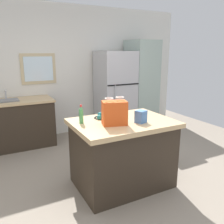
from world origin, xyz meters
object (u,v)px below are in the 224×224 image
(small_box, at_px, (141,117))
(bottle, at_px, (81,115))
(refrigerator, at_px, (115,92))
(ear_defenders, at_px, (100,117))
(kitchen_island, at_px, (122,153))
(shopping_bag, at_px, (114,113))
(tall_cabinet, at_px, (141,85))

(small_box, height_order, bottle, bottle)
(refrigerator, xyz_separation_m, ear_defenders, (-1.20, -1.78, 0.03))
(ear_defenders, bearing_deg, small_box, -48.73)
(small_box, bearing_deg, refrigerator, 69.49)
(ear_defenders, bearing_deg, kitchen_island, -50.62)
(small_box, relative_size, ear_defenders, 0.76)
(kitchen_island, xyz_separation_m, small_box, (0.16, -0.17, 0.52))
(shopping_bag, distance_m, small_box, 0.35)
(small_box, height_order, ear_defenders, small_box)
(shopping_bag, bearing_deg, refrigerator, 61.48)
(tall_cabinet, bearing_deg, kitchen_island, -129.37)
(shopping_bag, bearing_deg, kitchen_island, 27.02)
(ear_defenders, bearing_deg, tall_cabinet, 43.46)
(kitchen_island, relative_size, small_box, 8.25)
(bottle, distance_m, ear_defenders, 0.33)
(refrigerator, xyz_separation_m, small_box, (-0.83, -2.21, 0.09))
(refrigerator, distance_m, shopping_bag, 2.42)
(refrigerator, height_order, shopping_bag, refrigerator)
(shopping_bag, xyz_separation_m, bottle, (-0.34, 0.23, -0.04))
(kitchen_island, bearing_deg, refrigerator, 64.18)
(kitchen_island, bearing_deg, ear_defenders, 129.38)
(refrigerator, bearing_deg, small_box, -110.51)
(kitchen_island, bearing_deg, small_box, -46.06)
(small_box, bearing_deg, bottle, 154.88)
(bottle, bearing_deg, refrigerator, 51.69)
(refrigerator, relative_size, bottle, 7.52)
(refrigerator, distance_m, small_box, 2.36)
(tall_cabinet, height_order, bottle, tall_cabinet)
(shopping_bag, height_order, small_box, shopping_bag)
(tall_cabinet, distance_m, small_box, 2.68)
(small_box, bearing_deg, ear_defenders, 131.27)
(kitchen_island, relative_size, ear_defenders, 6.30)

